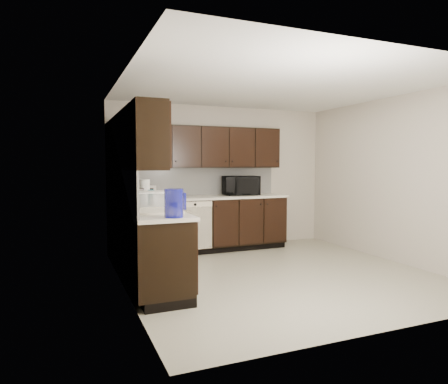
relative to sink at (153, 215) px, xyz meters
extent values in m
plane|color=#A49F88|center=(1.68, 0.01, -0.88)|extent=(4.00, 4.00, 0.00)
plane|color=white|center=(1.68, 0.01, 1.62)|extent=(4.00, 4.00, 0.00)
cube|color=#B9AF9E|center=(1.68, 2.01, 0.37)|extent=(4.00, 0.02, 2.50)
cube|color=#B9AF9E|center=(-0.32, 0.01, 0.37)|extent=(0.02, 4.00, 2.50)
cube|color=#B9AF9E|center=(3.68, 0.01, 0.37)|extent=(0.02, 4.00, 2.50)
cube|color=#B9AF9E|center=(1.68, -1.99, 0.37)|extent=(4.00, 0.02, 2.50)
cube|color=black|center=(1.18, 1.71, -0.43)|extent=(3.00, 0.60, 0.90)
cube|color=black|center=(-0.02, 0.31, -0.43)|extent=(0.60, 2.20, 0.90)
cube|color=black|center=(1.18, 1.74, -0.83)|extent=(3.00, 0.54, 0.10)
cube|color=black|center=(0.01, 0.31, -0.83)|extent=(0.54, 2.20, 0.10)
cube|color=beige|center=(1.18, 1.71, 0.04)|extent=(3.03, 0.63, 0.04)
cube|color=beige|center=(-0.02, 0.31, 0.04)|extent=(0.63, 2.23, 0.04)
cube|color=silver|center=(1.18, 2.00, 0.30)|extent=(3.00, 0.02, 0.48)
cube|color=silver|center=(-0.31, 0.61, 0.30)|extent=(0.02, 2.80, 0.48)
cube|color=black|center=(1.18, 1.85, 0.89)|extent=(3.00, 0.33, 0.70)
cube|color=black|center=(-0.15, 0.45, 0.89)|extent=(0.33, 2.47, 0.70)
cube|color=beige|center=(0.98, 1.42, -0.38)|extent=(0.58, 0.02, 0.78)
cube|color=beige|center=(0.98, 1.42, -0.04)|extent=(0.58, 0.03, 0.08)
cylinder|color=black|center=(0.98, 1.40, -0.04)|extent=(0.04, 0.02, 0.04)
cube|color=beige|center=(0.00, 0.01, 0.06)|extent=(0.54, 0.82, 0.03)
cube|color=beige|center=(0.00, -0.19, -0.02)|extent=(0.42, 0.34, 0.16)
cube|color=beige|center=(0.00, 0.21, -0.02)|extent=(0.42, 0.34, 0.16)
cylinder|color=silver|center=(-0.22, 0.01, 0.19)|extent=(0.03, 0.03, 0.26)
cylinder|color=silver|center=(-0.17, 0.01, 0.31)|extent=(0.14, 0.02, 0.02)
cylinder|color=#B2B2B7|center=(0.00, -0.19, 0.01)|extent=(0.20, 0.20, 0.10)
imported|color=black|center=(1.94, 1.74, 0.23)|extent=(0.67, 0.51, 0.33)
imported|color=gray|center=(0.16, 0.68, 0.14)|extent=(0.10, 0.10, 0.17)
imported|color=gray|center=(-0.11, 1.05, 0.18)|extent=(0.11, 0.11, 0.25)
cube|color=silver|center=(0.22, 1.69, 0.16)|extent=(0.38, 0.33, 0.20)
cube|color=white|center=(0.01, 0.34, 0.16)|extent=(0.51, 0.39, 0.19)
cylinder|color=#0F118D|center=(0.07, -0.69, 0.20)|extent=(0.23, 0.23, 0.29)
cylinder|color=#0D7F90|center=(0.14, 0.77, 0.16)|extent=(0.09, 0.09, 0.19)
cylinder|color=silver|center=(0.11, 1.06, 0.22)|extent=(0.17, 0.17, 0.32)
camera|label=1|loc=(-0.99, -4.62, 0.60)|focal=32.00mm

